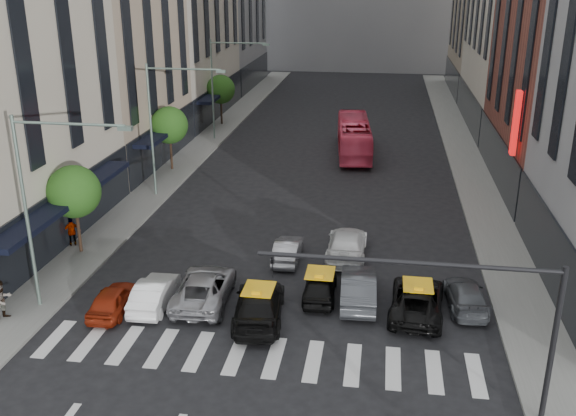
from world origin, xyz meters
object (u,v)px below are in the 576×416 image
at_px(streetlamp_mid, 164,113).
at_px(bus, 354,137).
at_px(streetlamp_far, 222,76).
at_px(pedestrian_far, 72,232).
at_px(streetlamp_near, 43,189).
at_px(taxi_left, 259,304).
at_px(pedestrian_near, 2,300).
at_px(car_red, 113,299).
at_px(car_white_front, 154,293).
at_px(taxi_center, 320,286).

bearing_deg(streetlamp_mid, bus, 47.00).
xyz_separation_m(streetlamp_far, pedestrian_far, (-2.56, -25.29, -4.92)).
height_order(streetlamp_near, streetlamp_far, same).
height_order(taxi_left, pedestrian_near, pedestrian_near).
relative_size(streetlamp_far, car_red, 2.44).
xyz_separation_m(taxi_left, pedestrian_far, (-12.00, 6.30, 0.22)).
relative_size(car_red, car_white_front, 0.90).
relative_size(streetlamp_mid, bus, 0.82).
height_order(taxi_left, taxi_center, taxi_left).
relative_size(taxi_center, bus, 0.35).
bearing_deg(bus, car_white_front, 69.35).
height_order(taxi_center, pedestrian_near, pedestrian_near).
bearing_deg(streetlamp_mid, taxi_center, -47.71).
xyz_separation_m(streetlamp_near, bus, (12.14, 29.02, -4.38)).
relative_size(taxi_left, bus, 0.48).
bearing_deg(pedestrian_near, car_red, -48.18).
bearing_deg(taxi_left, streetlamp_near, -3.74).
bearing_deg(taxi_left, streetlamp_far, -79.58).
bearing_deg(streetlamp_far, bus, -13.80).
xyz_separation_m(streetlamp_far, pedestrian_near, (-1.83, -33.46, -4.81)).
distance_m(streetlamp_near, streetlamp_far, 32.00).
distance_m(streetlamp_far, taxi_center, 31.92).
height_order(streetlamp_mid, bus, streetlamp_mid).
distance_m(streetlamp_far, car_white_front, 31.80).
height_order(streetlamp_near, taxi_center, streetlamp_near).
distance_m(car_red, taxi_center, 9.70).
bearing_deg(streetlamp_mid, taxi_left, -58.80).
bearing_deg(car_red, taxi_center, -165.55).
height_order(car_red, car_white_front, car_white_front).
bearing_deg(streetlamp_near, taxi_center, 13.50).
relative_size(streetlamp_near, pedestrian_far, 5.39).
relative_size(pedestrian_near, pedestrian_far, 1.13).
relative_size(taxi_center, pedestrian_far, 2.30).
relative_size(streetlamp_near, car_white_front, 2.19).
relative_size(streetlamp_near, taxi_left, 1.71).
height_order(bus, pedestrian_far, bus).
height_order(streetlamp_mid, pedestrian_far, streetlamp_mid).
distance_m(car_red, pedestrian_far, 8.41).
distance_m(taxi_center, bus, 26.17).
distance_m(car_red, pedestrian_near, 4.76).
bearing_deg(bus, streetlamp_far, -18.96).
relative_size(streetlamp_far, car_white_front, 2.19).
distance_m(streetlamp_mid, bus, 18.33).
relative_size(streetlamp_far, pedestrian_far, 5.39).
xyz_separation_m(streetlamp_mid, car_red, (2.64, -15.89, -5.27)).
bearing_deg(taxi_center, pedestrian_far, -16.63).
bearing_deg(bus, taxi_center, 84.42).
distance_m(car_red, bus, 30.44).
distance_m(taxi_left, pedestrian_near, 11.43).
bearing_deg(streetlamp_near, pedestrian_near, -141.26).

